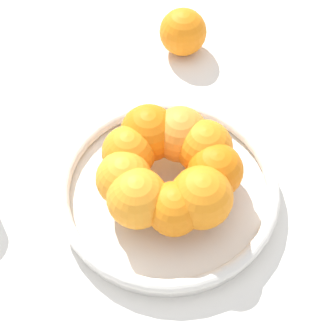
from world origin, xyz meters
The scene contains 4 objects.
ground_plane centered at (0.00, 0.00, 0.00)m, with size 4.00×4.00×0.00m, color silver.
fruit_bowl centered at (0.00, 0.00, 0.02)m, with size 0.31×0.31×0.03m.
orange_pile centered at (0.00, 0.00, 0.07)m, with size 0.19×0.20×0.08m.
stray_orange centered at (-0.26, -0.14, 0.04)m, with size 0.08×0.08×0.08m, color orange.
Camera 1 is at (0.35, 0.22, 0.67)m, focal length 60.00 mm.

